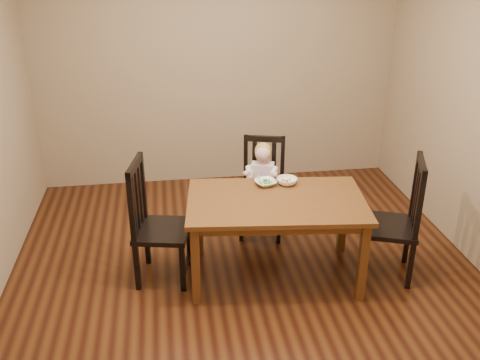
{
  "coord_description": "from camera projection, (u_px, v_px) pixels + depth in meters",
  "views": [
    {
      "loc": [
        -0.61,
        -3.83,
        2.62
      ],
      "look_at": [
        -0.01,
        0.25,
        0.75
      ],
      "focal_mm": 40.0,
      "sensor_mm": 36.0,
      "label": 1
    }
  ],
  "objects": [
    {
      "name": "bowl_veg",
      "position": [
        287.0,
        181.0,
        4.53
      ],
      "size": [
        0.21,
        0.21,
        0.05
      ],
      "primitive_type": "imported",
      "rotation": [
        0.0,
        0.0,
        -0.22
      ],
      "color": "white",
      "rests_on": "dining_table"
    },
    {
      "name": "bowl_peas",
      "position": [
        265.0,
        183.0,
        4.52
      ],
      "size": [
        0.21,
        0.21,
        0.04
      ],
      "primitive_type": "imported",
      "rotation": [
        0.0,
        0.0,
        0.22
      ],
      "color": "white",
      "rests_on": "dining_table"
    },
    {
      "name": "chair_left",
      "position": [
        156.0,
        224.0,
        4.34
      ],
      "size": [
        0.51,
        0.53,
        1.05
      ],
      "rotation": [
        0.0,
        0.0,
        -1.77
      ],
      "color": "black",
      "rests_on": "room"
    },
    {
      "name": "chair_child",
      "position": [
        263.0,
        189.0,
        5.06
      ],
      "size": [
        0.49,
        0.48,
        0.94
      ],
      "rotation": [
        0.0,
        0.0,
        2.87
      ],
      "color": "black",
      "rests_on": "room"
    },
    {
      "name": "chair_right",
      "position": [
        396.0,
        221.0,
        4.38
      ],
      "size": [
        0.56,
        0.57,
        1.05
      ],
      "rotation": [
        0.0,
        0.0,
        1.22
      ],
      "color": "black",
      "rests_on": "room"
    },
    {
      "name": "dining_table",
      "position": [
        276.0,
        209.0,
        4.31
      ],
      "size": [
        1.51,
        1.0,
        0.71
      ],
      "rotation": [
        0.0,
        0.0,
        -0.11
      ],
      "color": "#4A2C11",
      "rests_on": "room"
    },
    {
      "name": "toddler",
      "position": [
        262.0,
        179.0,
        4.97
      ],
      "size": [
        0.36,
        0.4,
        0.47
      ],
      "primitive_type": null,
      "rotation": [
        0.0,
        0.0,
        2.87
      ],
      "color": "silver",
      "rests_on": "chair_child"
    },
    {
      "name": "room",
      "position": [
        246.0,
        121.0,
        4.06
      ],
      "size": [
        4.01,
        4.01,
        2.71
      ],
      "color": "#49250F",
      "rests_on": "ground"
    },
    {
      "name": "fork",
      "position": [
        261.0,
        181.0,
        4.49
      ],
      "size": [
        0.05,
        0.13,
        0.05
      ],
      "rotation": [
        0.0,
        0.0,
        0.32
      ],
      "color": "silver",
      "rests_on": "bowl_peas"
    }
  ]
}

